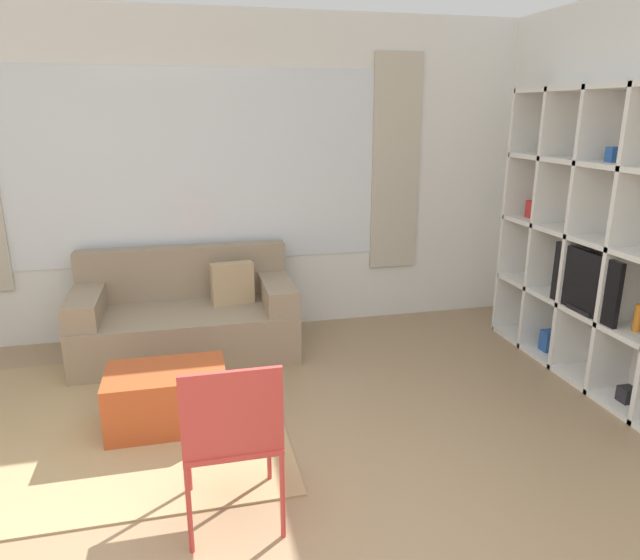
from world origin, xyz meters
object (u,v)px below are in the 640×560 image
(couch_main, at_px, (187,317))
(folding_chair, at_px, (231,429))
(ottoman, at_px, (167,398))
(shelving_unit, at_px, (609,244))

(couch_main, relative_size, folding_chair, 1.99)
(folding_chair, bearing_deg, ottoman, -72.11)
(ottoman, bearing_deg, shelving_unit, -0.73)
(couch_main, distance_m, ottoman, 1.18)
(couch_main, distance_m, folding_chair, 2.20)
(couch_main, bearing_deg, folding_chair, -85.11)
(ottoman, height_order, folding_chair, folding_chair)
(folding_chair, bearing_deg, couch_main, -85.11)
(shelving_unit, height_order, ottoman, shelving_unit)
(shelving_unit, distance_m, ottoman, 3.14)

